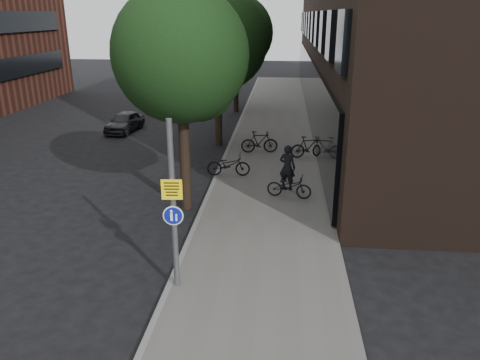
# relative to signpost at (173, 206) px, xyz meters

# --- Properties ---
(ground) EXTENTS (120.00, 120.00, 0.00)m
(ground) POSITION_rel_signpost_xyz_m (1.80, 0.64, -2.25)
(ground) COLOR black
(ground) RESTS_ON ground
(sidewalk) EXTENTS (4.50, 60.00, 0.12)m
(sidewalk) POSITION_rel_signpost_xyz_m (2.05, 10.64, -2.19)
(sidewalk) COLOR #5C5955
(sidewalk) RESTS_ON ground
(curb_edge) EXTENTS (0.15, 60.00, 0.13)m
(curb_edge) POSITION_rel_signpost_xyz_m (-0.20, 10.64, -2.19)
(curb_edge) COLOR slate
(curb_edge) RESTS_ON ground
(street_tree_near) EXTENTS (4.40, 4.40, 7.50)m
(street_tree_near) POSITION_rel_signpost_xyz_m (-0.73, 5.28, 2.85)
(street_tree_near) COLOR black
(street_tree_near) RESTS_ON ground
(street_tree_mid) EXTENTS (5.00, 5.00, 7.80)m
(street_tree_mid) POSITION_rel_signpost_xyz_m (-0.73, 13.78, 2.86)
(street_tree_mid) COLOR black
(street_tree_mid) RESTS_ON ground
(street_tree_far) EXTENTS (5.00, 5.00, 7.80)m
(street_tree_far) POSITION_rel_signpost_xyz_m (-0.73, 22.78, 2.86)
(street_tree_far) COLOR black
(street_tree_far) RESTS_ON ground
(signpost) EXTENTS (0.49, 0.14, 4.23)m
(signpost) POSITION_rel_signpost_xyz_m (0.00, 0.00, 0.00)
(signpost) COLOR #595B5E
(signpost) RESTS_ON sidewalk
(pedestrian) EXTENTS (0.75, 0.62, 1.76)m
(pedestrian) POSITION_rel_signpost_xyz_m (2.74, 7.07, -1.25)
(pedestrian) COLOR black
(pedestrian) RESTS_ON sidewalk
(parked_bike_facade_near) EXTENTS (1.72, 0.87, 0.86)m
(parked_bike_facade_near) POSITION_rel_signpost_xyz_m (2.82, 6.20, -1.70)
(parked_bike_facade_near) COLOR black
(parked_bike_facade_near) RESTS_ON sidewalk
(parked_bike_facade_far) EXTENTS (1.78, 0.85, 1.03)m
(parked_bike_facade_far) POSITION_rel_signpost_xyz_m (3.76, 11.36, -1.62)
(parked_bike_facade_far) COLOR black
(parked_bike_facade_far) RESTS_ON sidewalk
(parked_bike_curb_near) EXTENTS (1.83, 0.74, 0.94)m
(parked_bike_curb_near) POSITION_rel_signpost_xyz_m (0.32, 8.45, -1.66)
(parked_bike_curb_near) COLOR black
(parked_bike_curb_near) RESTS_ON sidewalk
(parked_bike_curb_far) EXTENTS (1.83, 0.73, 1.07)m
(parked_bike_curb_far) POSITION_rel_signpost_xyz_m (1.42, 11.99, -1.60)
(parked_bike_curb_far) COLOR black
(parked_bike_curb_far) RESTS_ON sidewalk
(parked_car_near) EXTENTS (1.73, 3.51, 1.15)m
(parked_car_near) POSITION_rel_signpost_xyz_m (-6.68, 16.11, -1.68)
(parked_car_near) COLOR black
(parked_car_near) RESTS_ON ground
(parked_car_mid) EXTENTS (1.56, 3.40, 1.08)m
(parked_car_mid) POSITION_rel_signpost_xyz_m (-6.15, 22.56, -1.71)
(parked_car_mid) COLOR maroon
(parked_car_mid) RESTS_ON ground
(parked_car_far) EXTENTS (2.17, 4.29, 1.20)m
(parked_car_far) POSITION_rel_signpost_xyz_m (-7.75, 26.76, -1.66)
(parked_car_far) COLOR black
(parked_car_far) RESTS_ON ground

